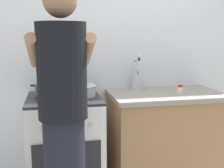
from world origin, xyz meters
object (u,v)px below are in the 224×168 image
Objects in this scene: utensil_crock at (137,79)px; spice_bottle at (180,90)px; pot at (46,91)px; mixing_bowl at (81,90)px; stove_range at (65,149)px; person at (64,124)px.

spice_bottle is (0.30, -0.29, -0.06)m from utensil_crock.
pot is 0.91× the size of mixing_bowl.
stove_range is 0.53× the size of person.
mixing_bowl is 0.86m from spice_bottle.
person is at bearing -153.21° from spice_bottle.
person is at bearing -92.71° from stove_range.
pot reaches higher than spice_bottle.
utensil_crock is 1.09m from person.
pot is 0.28m from mixing_bowl.
mixing_bowl is at bearing 173.21° from spice_bottle.
person is (-0.03, -0.60, 0.41)m from stove_range.
stove_range is 3.68× the size of pot.
pot is at bearing -179.43° from mixing_bowl.
spice_bottle is 1.14m from person.
person reaches higher than stove_range.
mixing_bowl is 0.58m from utensil_crock.
spice_bottle reaches higher than stove_range.
stove_range is 11.28× the size of spice_bottle.
pot is 0.63m from person.
pot is at bearing 173.68° from stove_range.
person is (-1.02, -0.51, -0.08)m from spice_bottle.
stove_range is at bearing -6.32° from pot.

